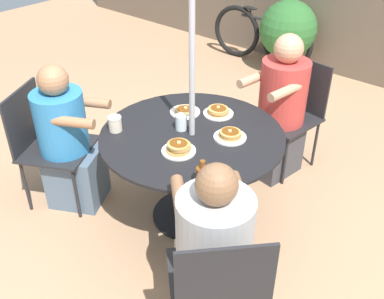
{
  "coord_description": "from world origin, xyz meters",
  "views": [
    {
      "loc": [
        1.69,
        -1.96,
        2.29
      ],
      "look_at": [
        0.0,
        0.0,
        0.59
      ],
      "focal_mm": 42.0,
      "sensor_mm": 36.0,
      "label": 1
    }
  ],
  "objects_px": {
    "pancake_plate_d": "(185,111)",
    "drinking_glass_a": "(181,123)",
    "coffee_cup": "(115,124)",
    "diner_north": "(68,144)",
    "patio_table": "(192,153)",
    "potted_shrub": "(288,32)",
    "pancake_plate_a": "(179,148)",
    "patio_chair_south": "(293,108)",
    "pancake_plate_c": "(230,135)",
    "diner_east": "(213,260)",
    "syrup_bottle": "(203,176)",
    "bicycle": "(261,36)",
    "patio_chair_north": "(45,139)",
    "patio_chair_east": "(219,285)",
    "diner_south": "(279,113)",
    "pancake_plate_b": "(218,112)"
  },
  "relations": [
    {
      "from": "patio_table",
      "to": "pancake_plate_d",
      "type": "distance_m",
      "value": 0.35
    },
    {
      "from": "coffee_cup",
      "to": "drinking_glass_a",
      "type": "xyz_separation_m",
      "value": [
        0.33,
        0.3,
        0.0
      ]
    },
    {
      "from": "diner_north",
      "to": "drinking_glass_a",
      "type": "relative_size",
      "value": 10.43
    },
    {
      "from": "coffee_cup",
      "to": "diner_south",
      "type": "bearing_deg",
      "value": 65.69
    },
    {
      "from": "pancake_plate_c",
      "to": "patio_chair_south",
      "type": "bearing_deg",
      "value": 93.91
    },
    {
      "from": "bicycle",
      "to": "coffee_cup",
      "type": "bearing_deg",
      "value": -79.01
    },
    {
      "from": "diner_north",
      "to": "pancake_plate_a",
      "type": "xyz_separation_m",
      "value": [
        0.9,
        0.23,
        0.24
      ]
    },
    {
      "from": "coffee_cup",
      "to": "diner_north",
      "type": "bearing_deg",
      "value": -160.38
    },
    {
      "from": "patio_chair_north",
      "to": "diner_north",
      "type": "distance_m",
      "value": 0.18
    },
    {
      "from": "pancake_plate_c",
      "to": "pancake_plate_d",
      "type": "distance_m",
      "value": 0.46
    },
    {
      "from": "pancake_plate_c",
      "to": "drinking_glass_a",
      "type": "distance_m",
      "value": 0.35
    },
    {
      "from": "patio_chair_south",
      "to": "coffee_cup",
      "type": "xyz_separation_m",
      "value": [
        -0.58,
        -1.42,
        0.24
      ]
    },
    {
      "from": "pancake_plate_b",
      "to": "coffee_cup",
      "type": "distance_m",
      "value": 0.75
    },
    {
      "from": "drinking_glass_a",
      "to": "potted_shrub",
      "type": "xyz_separation_m",
      "value": [
        -0.81,
        2.84,
        -0.27
      ]
    },
    {
      "from": "patio_chair_south",
      "to": "diner_south",
      "type": "relative_size",
      "value": 0.77
    },
    {
      "from": "patio_chair_south",
      "to": "potted_shrub",
      "type": "xyz_separation_m",
      "value": [
        -1.07,
        1.72,
        -0.03
      ]
    },
    {
      "from": "diner_east",
      "to": "syrup_bottle",
      "type": "xyz_separation_m",
      "value": [
        -0.28,
        0.25,
        0.28
      ]
    },
    {
      "from": "patio_table",
      "to": "patio_chair_east",
      "type": "distance_m",
      "value": 1.12
    },
    {
      "from": "coffee_cup",
      "to": "pancake_plate_b",
      "type": "bearing_deg",
      "value": 58.69
    },
    {
      "from": "bicycle",
      "to": "potted_shrub",
      "type": "xyz_separation_m",
      "value": [
        0.39,
        -0.04,
        0.15
      ]
    },
    {
      "from": "patio_chair_east",
      "to": "pancake_plate_a",
      "type": "bearing_deg",
      "value": 96.74
    },
    {
      "from": "diner_south",
      "to": "syrup_bottle",
      "type": "bearing_deg",
      "value": 110.01
    },
    {
      "from": "patio_chair_south",
      "to": "diner_south",
      "type": "xyz_separation_m",
      "value": [
        -0.03,
        -0.18,
        0.01
      ]
    },
    {
      "from": "syrup_bottle",
      "to": "patio_chair_south",
      "type": "bearing_deg",
      "value": 99.6
    },
    {
      "from": "patio_chair_east",
      "to": "potted_shrub",
      "type": "xyz_separation_m",
      "value": [
        -1.74,
        3.59,
        -0.03
      ]
    },
    {
      "from": "pancake_plate_c",
      "to": "pancake_plate_d",
      "type": "xyz_separation_m",
      "value": [
        -0.46,
        0.06,
        -0.01
      ]
    },
    {
      "from": "patio_table",
      "to": "syrup_bottle",
      "type": "relative_size",
      "value": 7.64
    },
    {
      "from": "patio_table",
      "to": "potted_shrub",
      "type": "height_order",
      "value": "potted_shrub"
    },
    {
      "from": "patio_chair_south",
      "to": "pancake_plate_a",
      "type": "bearing_deg",
      "value": 94.72
    },
    {
      "from": "patio_chair_south",
      "to": "pancake_plate_a",
      "type": "distance_m",
      "value": 1.35
    },
    {
      "from": "coffee_cup",
      "to": "drinking_glass_a",
      "type": "height_order",
      "value": "drinking_glass_a"
    },
    {
      "from": "patio_table",
      "to": "potted_shrub",
      "type": "distance_m",
      "value": 2.98
    },
    {
      "from": "patio_table",
      "to": "patio_chair_north",
      "type": "xyz_separation_m",
      "value": [
        -0.99,
        -0.54,
        -0.03
      ]
    },
    {
      "from": "pancake_plate_a",
      "to": "pancake_plate_d",
      "type": "relative_size",
      "value": 1.0
    },
    {
      "from": "pancake_plate_d",
      "to": "potted_shrub",
      "type": "xyz_separation_m",
      "value": [
        -0.67,
        2.64,
        -0.23
      ]
    },
    {
      "from": "patio_chair_north",
      "to": "patio_chair_south",
      "type": "bearing_deg",
      "value": 116.74
    },
    {
      "from": "patio_chair_south",
      "to": "drinking_glass_a",
      "type": "height_order",
      "value": "patio_chair_south"
    },
    {
      "from": "pancake_plate_d",
      "to": "diner_north",
      "type": "bearing_deg",
      "value": -132.57
    },
    {
      "from": "diner_south",
      "to": "diner_north",
      "type": "bearing_deg",
      "value": 63.27
    },
    {
      "from": "patio_chair_north",
      "to": "drinking_glass_a",
      "type": "distance_m",
      "value": 1.06
    },
    {
      "from": "diner_east",
      "to": "patio_chair_north",
      "type": "bearing_deg",
      "value": 129.16
    },
    {
      "from": "patio_table",
      "to": "patio_chair_east",
      "type": "xyz_separation_m",
      "value": [
        0.83,
        -0.76,
        -0.03
      ]
    },
    {
      "from": "diner_north",
      "to": "pancake_plate_d",
      "type": "height_order",
      "value": "diner_north"
    },
    {
      "from": "diner_north",
      "to": "pancake_plate_a",
      "type": "bearing_deg",
      "value": 75.65
    },
    {
      "from": "coffee_cup",
      "to": "bicycle",
      "type": "bearing_deg",
      "value": 105.42
    },
    {
      "from": "pancake_plate_d",
      "to": "drinking_glass_a",
      "type": "xyz_separation_m",
      "value": [
        0.14,
        -0.2,
        0.04
      ]
    },
    {
      "from": "diner_south",
      "to": "bicycle",
      "type": "bearing_deg",
      "value": -45.58
    },
    {
      "from": "patio_chair_east",
      "to": "pancake_plate_b",
      "type": "height_order",
      "value": "patio_chair_east"
    },
    {
      "from": "patio_chair_south",
      "to": "bicycle",
      "type": "xyz_separation_m",
      "value": [
        -1.46,
        1.77,
        -0.18
      ]
    },
    {
      "from": "pancake_plate_c",
      "to": "coffee_cup",
      "type": "distance_m",
      "value": 0.78
    }
  ]
}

